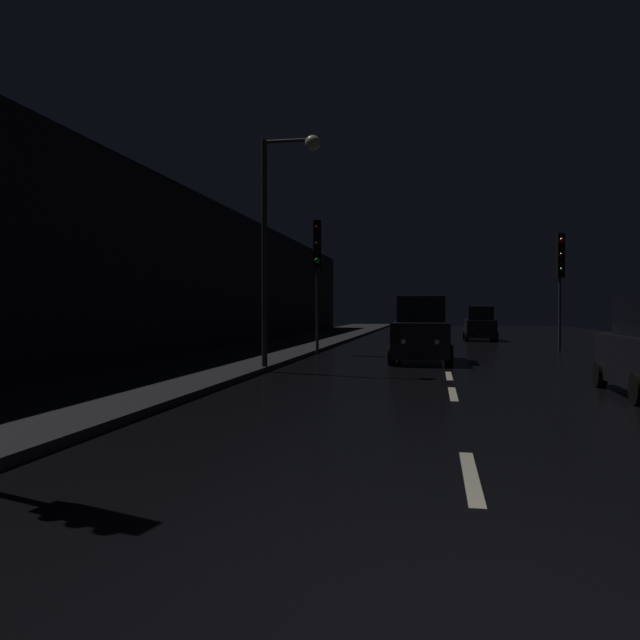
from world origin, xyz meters
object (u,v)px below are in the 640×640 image
at_px(traffic_light_far_right, 560,265).
at_px(car_approaching_headlights, 421,332).
at_px(streetlamp_overhead, 281,215).
at_px(traffic_light_far_left, 317,256).
at_px(car_distant_taillights, 480,325).

relative_size(traffic_light_far_right, car_approaching_headlights, 1.15).
bearing_deg(streetlamp_overhead, traffic_light_far_left, 92.26).
bearing_deg(traffic_light_far_right, streetlamp_overhead, -50.86).
bearing_deg(streetlamp_overhead, car_distant_taillights, 70.76).
height_order(traffic_light_far_right, car_distant_taillights, traffic_light_far_right).
xyz_separation_m(streetlamp_overhead, car_distant_taillights, (6.84, 19.58, -3.57)).
relative_size(traffic_light_far_left, streetlamp_overhead, 0.80).
bearing_deg(traffic_light_far_left, car_approaching_headlights, 46.83).
distance_m(traffic_light_far_left, car_approaching_headlights, 5.75).
bearing_deg(traffic_light_far_left, streetlamp_overhead, -6.80).
bearing_deg(car_approaching_headlights, traffic_light_far_left, -124.10).
xyz_separation_m(traffic_light_far_left, car_approaching_headlights, (4.13, -2.80, -2.86)).
relative_size(streetlamp_overhead, car_distant_taillights, 1.72).
bearing_deg(streetlamp_overhead, car_approaching_headlights, 47.97).
xyz_separation_m(traffic_light_far_left, streetlamp_overhead, (0.28, -7.07, 0.58)).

